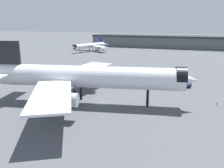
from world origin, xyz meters
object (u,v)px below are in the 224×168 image
baggage_tug_wing (149,78)px  traffic_cone_near_nose (217,103)px  airliner_near_gate (85,77)px  service_truck_front (183,84)px  airliner_far_taxiway (90,46)px

baggage_tug_wing → traffic_cone_near_nose: size_ratio=4.57×
airliner_near_gate → traffic_cone_near_nose: (37.00, 11.82, -7.69)m
traffic_cone_near_nose → service_truck_front: bearing=123.3°
airliner_near_gate → airliner_far_taxiway: bearing=102.9°
airliner_far_taxiway → baggage_tug_wing: bearing=57.5°
service_truck_front → airliner_near_gate: bearing=-166.1°
traffic_cone_near_nose → baggage_tug_wing: bearing=137.3°
airliner_near_gate → service_truck_front: 38.92m
airliner_far_taxiway → traffic_cone_near_nose: bearing=59.7°
airliner_near_gate → traffic_cone_near_nose: size_ratio=81.71×
airliner_near_gate → airliner_far_taxiway: size_ratio=1.68×
baggage_tug_wing → traffic_cone_near_nose: (24.28, -22.41, -0.58)m
baggage_tug_wing → service_truck_front: bearing=-149.3°
baggage_tug_wing → traffic_cone_near_nose: 33.05m
baggage_tug_wing → traffic_cone_near_nose: baggage_tug_wing is taller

